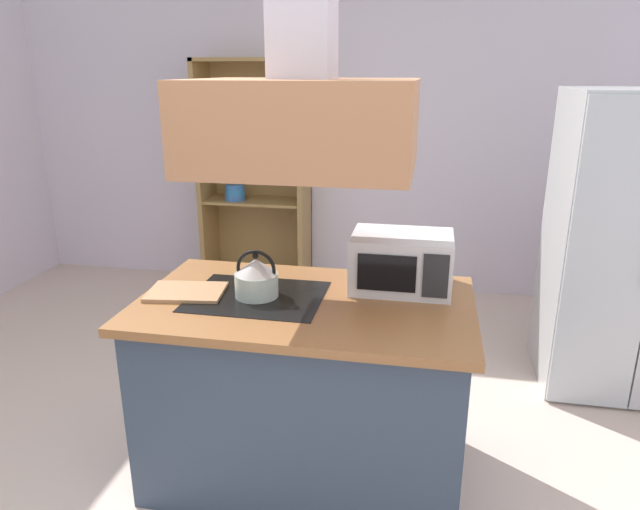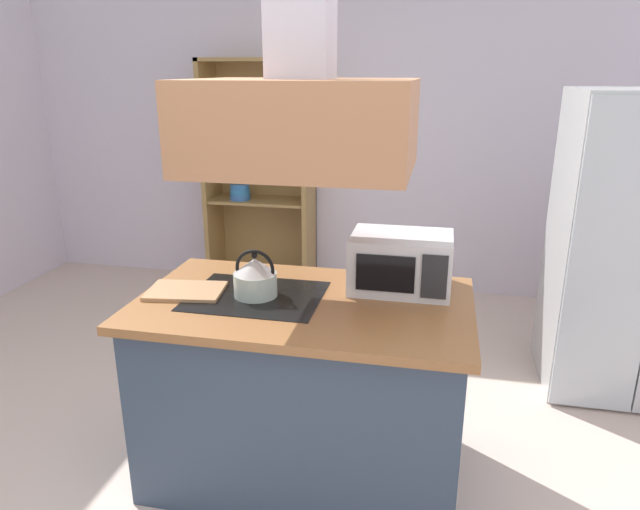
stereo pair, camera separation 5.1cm
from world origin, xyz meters
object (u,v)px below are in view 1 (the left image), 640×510
dish_cabinet (256,189)px  cutting_board (186,292)px  microwave (401,262)px  refrigerator (632,246)px  kettle (256,277)px

dish_cabinet → cutting_board: dish_cabinet is taller
dish_cabinet → microwave: dish_cabinet is taller
refrigerator → dish_cabinet: bearing=155.7°
dish_cabinet → cutting_board: (0.42, -2.45, 0.03)m
dish_cabinet → kettle: 2.53m
kettle → cutting_board: bearing=-174.8°
kettle → microwave: bearing=20.4°
dish_cabinet → refrigerator: bearing=-24.3°
refrigerator → kettle: size_ratio=8.14×
cutting_board → microwave: microwave is taller
refrigerator → cutting_board: size_ratio=5.24×
kettle → refrigerator: bearing=31.8°
refrigerator → microwave: refrigerator is taller
kettle → cutting_board: kettle is taller
refrigerator → cutting_board: refrigerator is taller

